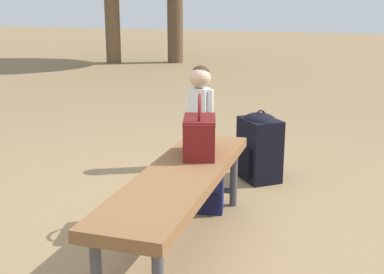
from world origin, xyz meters
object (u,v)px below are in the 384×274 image
object	(u,v)px
handbag	(199,134)
child_standing	(200,101)
backpack_large	(259,145)
backpack_small	(210,191)
park_bench	(180,182)

from	to	relation	value
handbag	child_standing	size ratio (longest dim) A/B	0.44
handbag	child_standing	xyz separation A→B (m)	(1.08, 0.36, -0.02)
handbag	child_standing	distance (m)	1.14
child_standing	backpack_large	world-z (taller)	child_standing
backpack_large	backpack_small	world-z (taller)	backpack_large
park_bench	backpack_large	distance (m)	1.29
child_standing	backpack_small	world-z (taller)	child_standing
child_standing	handbag	bearing A→B (deg)	-161.39
park_bench	backpack_large	xyz separation A→B (m)	(1.27, -0.16, -0.12)
handbag	park_bench	bearing A→B (deg)	-179.51
handbag	child_standing	world-z (taller)	child_standing
backpack_large	park_bench	bearing A→B (deg)	173.00
backpack_large	backpack_small	distance (m)	0.75
park_bench	backpack_large	size ratio (longest dim) A/B	2.95
child_standing	backpack_large	bearing A→B (deg)	-104.27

